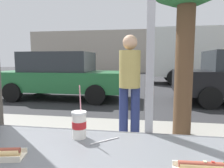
# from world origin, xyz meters

# --- Properties ---
(ground_plane) EXTENTS (60.00, 60.00, 0.00)m
(ground_plane) POSITION_xyz_m (0.00, 8.00, 0.00)
(ground_plane) COLOR #2D2D30
(sidewalk_strip) EXTENTS (16.00, 2.80, 0.13)m
(sidewalk_strip) POSITION_xyz_m (0.00, 1.60, 0.07)
(sidewalk_strip) COLOR gray
(sidewalk_strip) RESTS_ON ground
(building_facade_far) EXTENTS (28.00, 1.20, 4.85)m
(building_facade_far) POSITION_xyz_m (0.00, 22.97, 2.43)
(building_facade_far) COLOR #A89E8E
(building_facade_far) RESTS_ON ground
(soda_cup_left) EXTENTS (0.09, 0.09, 0.32)m
(soda_cup_left) POSITION_xyz_m (-0.41, -0.11, 1.01)
(soda_cup_left) COLOR white
(soda_cup_left) RESTS_ON window_counter
(hotdog_tray_far) EXTENTS (0.26, 0.11, 0.05)m
(hotdog_tray_far) POSITION_xyz_m (0.23, -0.41, 0.95)
(hotdog_tray_far) COLOR beige
(hotdog_tray_far) RESTS_ON window_counter
(loose_straw) EXTENTS (0.15, 0.13, 0.01)m
(loose_straw) POSITION_xyz_m (-0.25, -0.14, 0.93)
(loose_straw) COLOR white
(loose_straw) RESTS_ON window_counter
(parked_car_green) EXTENTS (4.58, 1.97, 1.67)m
(parked_car_green) POSITION_xyz_m (-3.02, 5.76, 0.85)
(parked_car_green) COLOR #236B38
(parked_car_green) RESTS_ON ground
(box_truck) EXTENTS (6.23, 2.44, 3.19)m
(box_truck) POSITION_xyz_m (3.01, 11.44, 1.70)
(box_truck) COLOR silver
(box_truck) RESTS_ON ground
(pedestrian) EXTENTS (0.32, 0.32, 1.63)m
(pedestrian) POSITION_xyz_m (-0.26, 1.86, 1.07)
(pedestrian) COLOR navy
(pedestrian) RESTS_ON sidewalk_strip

